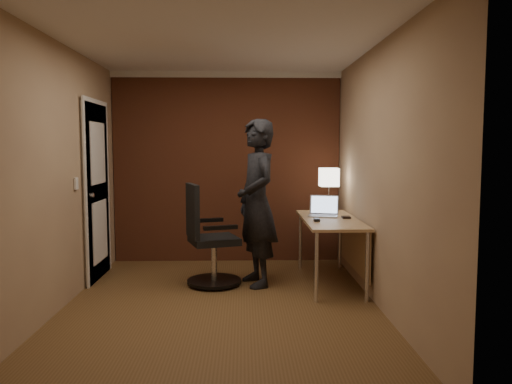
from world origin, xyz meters
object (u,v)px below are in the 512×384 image
office_chair (208,242)px  mouse (317,220)px  wallet (346,217)px  desk (337,230)px  laptop (324,210)px  person (257,203)px  desk_lamp (329,178)px

office_chair → mouse: bearing=-7.0°
wallet → desk: bearing=-172.8°
wallet → laptop: bearing=136.7°
laptop → person: person is taller
desk → desk_lamp: (0.01, 0.57, 0.55)m
laptop → person: 0.83m
desk → desk_lamp: bearing=89.4°
mouse → person: 0.68m
mouse → office_chair: bearing=175.3°
wallet → office_chair: bearing=-177.1°
mouse → office_chair: (-1.17, 0.14, -0.26)m
desk → mouse: mouse is taller
laptop → person: size_ratio=0.21×
wallet → office_chair: office_chair is taller
desk → office_chair: office_chair is taller
desk → desk_lamp: desk_lamp is taller
desk → laptop: size_ratio=3.92×
desk_lamp → wallet: desk_lamp is taller
mouse → office_chair: size_ratio=0.09×
desk → office_chair: size_ratio=1.37×
mouse → wallet: mouse is taller
mouse → wallet: 0.42m
person → desk: bearing=74.3°
wallet → desk_lamp: bearing=100.3°
mouse → person: person is taller
office_chair → person: person is taller
office_chair → person: bearing=2.4°
office_chair → laptop: bearing=12.1°
desk_lamp → wallet: 0.70m
desk_lamp → wallet: (0.10, -0.56, -0.41)m
desk_lamp → person: bearing=-145.7°
person → desk_lamp: bearing=106.0°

